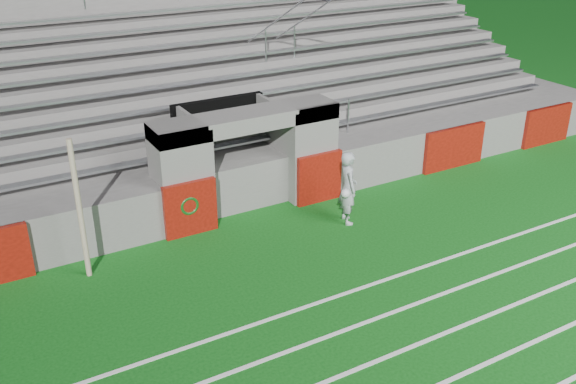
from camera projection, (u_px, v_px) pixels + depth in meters
ground at (321, 270)px, 13.88m from camera, size 90.00×90.00×0.00m
field_post at (80, 210)px, 13.06m from camera, size 0.12×0.12×3.10m
stadium_structure at (182, 108)px, 19.52m from camera, size 26.00×8.48×5.42m
goalkeeper_with_ball at (348, 188)px, 15.57m from camera, size 0.67×0.77×1.85m
hose_coil at (189, 206)px, 15.05m from camera, size 0.56×0.15×0.57m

